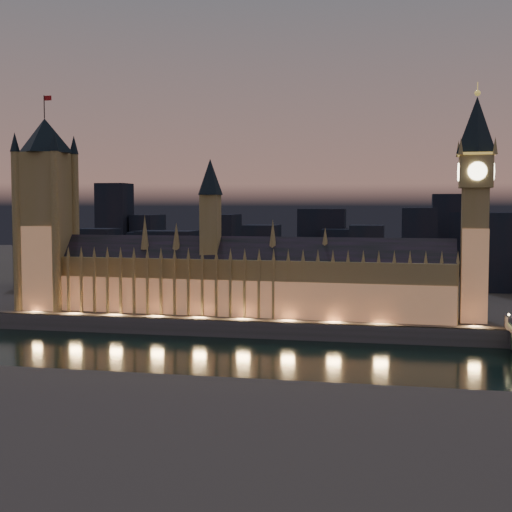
# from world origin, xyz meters

# --- Properties ---
(ground_plane) EXTENTS (2000.00, 2000.00, 0.00)m
(ground_plane) POSITION_xyz_m (0.00, 0.00, 0.00)
(ground_plane) COLOR black
(ground_plane) RESTS_ON ground
(north_bank) EXTENTS (2000.00, 960.00, 8.00)m
(north_bank) POSITION_xyz_m (0.00, 520.00, 4.00)
(north_bank) COLOR #3F3537
(north_bank) RESTS_ON ground
(embankment_wall) EXTENTS (2000.00, 2.50, 8.00)m
(embankment_wall) POSITION_xyz_m (0.00, 41.00, 4.00)
(embankment_wall) COLOR #444444
(embankment_wall) RESTS_ON ground
(palace_of_westminster) EXTENTS (202.00, 27.69, 78.00)m
(palace_of_westminster) POSITION_xyz_m (-0.87, 61.74, 26.37)
(palace_of_westminster) COLOR #9D8347
(palace_of_westminster) RESTS_ON north_bank
(victoria_tower) EXTENTS (31.68, 31.68, 112.27)m
(victoria_tower) POSITION_xyz_m (-110.00, 61.92, 63.52)
(victoria_tower) COLOR #9D8347
(victoria_tower) RESTS_ON north_bank
(elizabeth_tower) EXTENTS (18.00, 18.00, 111.40)m
(elizabeth_tower) POSITION_xyz_m (108.00, 61.92, 70.16)
(elizabeth_tower) COLOR #9D8347
(elizabeth_tower) RESTS_ON north_bank
(city_backdrop) EXTENTS (439.55, 215.63, 74.19)m
(city_backdrop) POSITION_xyz_m (33.57, 246.28, 30.23)
(city_backdrop) COLOR black
(city_backdrop) RESTS_ON north_bank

